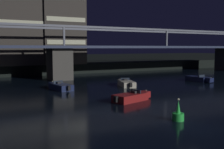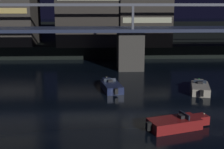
% 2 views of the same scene
% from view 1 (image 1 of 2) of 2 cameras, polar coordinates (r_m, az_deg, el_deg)
% --- Properties ---
extents(ground_plane, '(400.00, 400.00, 0.00)m').
position_cam_1_polar(ground_plane, '(20.06, 16.78, -10.83)').
color(ground_plane, black).
extents(far_riverbank, '(240.00, 80.00, 2.20)m').
position_cam_1_polar(far_riverbank, '(95.31, -19.25, 2.67)').
color(far_riverbank, black).
rests_on(far_riverbank, ground).
extents(river_bridge, '(91.62, 6.40, 9.38)m').
position_cam_1_polar(river_bridge, '(48.18, -11.14, 4.25)').
color(river_bridge, '#4C4944').
rests_on(river_bridge, ground).
extents(tower_central, '(8.73, 11.73, 23.35)m').
position_cam_1_polar(tower_central, '(61.27, -11.42, 13.19)').
color(tower_central, '#38332D').
rests_on(tower_central, far_riverbank).
extents(speedboat_near_center, '(5.16, 2.86, 1.16)m').
position_cam_1_polar(speedboat_near_center, '(28.58, 4.21, -4.81)').
color(speedboat_near_center, maroon).
rests_on(speedboat_near_center, ground).
extents(speedboat_near_right, '(2.47, 5.23, 1.16)m').
position_cam_1_polar(speedboat_near_right, '(36.77, -10.95, -2.55)').
color(speedboat_near_right, '#19234C').
rests_on(speedboat_near_right, ground).
extents(speedboat_far_left, '(2.14, 5.23, 1.16)m').
position_cam_1_polar(speedboat_far_left, '(47.34, 17.94, -0.89)').
color(speedboat_far_left, '#19234C').
rests_on(speedboat_far_left, ground).
extents(speedboat_far_right, '(2.75, 5.19, 1.16)m').
position_cam_1_polar(speedboat_far_right, '(39.48, 3.03, -1.89)').
color(speedboat_far_right, beige).
rests_on(speedboat_far_right, ground).
extents(channel_buoy, '(0.90, 0.90, 1.76)m').
position_cam_1_polar(channel_buoy, '(21.55, 13.89, -8.29)').
color(channel_buoy, green).
rests_on(channel_buoy, ground).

